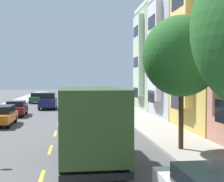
% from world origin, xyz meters
% --- Properties ---
extents(ground_plane, '(160.00, 160.00, 0.00)m').
position_xyz_m(ground_plane, '(0.00, 30.00, 0.00)').
color(ground_plane, '#4C4C4F').
extents(sidewalk_right, '(3.20, 120.00, 0.14)m').
position_xyz_m(sidewalk_right, '(7.10, 28.00, 0.07)').
color(sidewalk_right, '#99968E').
rests_on(sidewalk_right, ground_plane).
extents(lane_centerline_dashes, '(0.14, 47.20, 0.01)m').
position_xyz_m(lane_centerline_dashes, '(0.00, 24.50, 0.00)').
color(lane_centerline_dashes, yellow).
rests_on(lane_centerline_dashes, ground_plane).
extents(townhouse_fourth_dove_grey, '(10.69, 7.29, 11.51)m').
position_xyz_m(townhouse_fourth_dove_grey, '(13.64, 24.52, 5.56)').
color(townhouse_fourth_dove_grey, '#A8A8AD').
rests_on(townhouse_fourth_dove_grey, ground_plane).
extents(townhouse_fifth_sage, '(12.91, 7.29, 11.80)m').
position_xyz_m(townhouse_fifth_sage, '(14.75, 32.01, 5.70)').
color(townhouse_fifth_sage, '#99AD8E').
rests_on(townhouse_fifth_sage, ground_plane).
extents(street_tree_second, '(3.83, 3.83, 6.52)m').
position_xyz_m(street_tree_second, '(6.40, 10.79, 4.67)').
color(street_tree_second, '#47331E').
rests_on(street_tree_second, sidewalk_right).
extents(delivery_box_truck, '(2.55, 7.44, 3.20)m').
position_xyz_m(delivery_box_truck, '(1.80, 8.89, 1.84)').
color(delivery_box_truck, '#2D471E').
rests_on(delivery_box_truck, ground_plane).
extents(parked_hatchback_charcoal, '(1.75, 4.00, 1.50)m').
position_xyz_m(parked_hatchback_charcoal, '(4.45, 37.67, 0.76)').
color(parked_hatchback_charcoal, '#333338').
rests_on(parked_hatchback_charcoal, ground_plane).
extents(parked_hatchback_forest, '(1.79, 4.02, 1.50)m').
position_xyz_m(parked_hatchback_forest, '(-4.22, 45.54, 0.76)').
color(parked_hatchback_forest, '#194C28').
rests_on(parked_hatchback_forest, ground_plane).
extents(parked_wagon_orange, '(1.87, 4.72, 1.50)m').
position_xyz_m(parked_wagon_orange, '(-4.30, 21.41, 0.80)').
color(parked_wagon_orange, orange).
rests_on(parked_wagon_orange, ground_plane).
extents(parked_sedan_burgundy, '(1.89, 4.53, 1.43)m').
position_xyz_m(parked_sedan_burgundy, '(-4.31, 28.19, 0.75)').
color(parked_sedan_burgundy, maroon).
rests_on(parked_sedan_burgundy, ground_plane).
extents(parked_pickup_silver, '(2.11, 5.34, 1.73)m').
position_xyz_m(parked_pickup_silver, '(4.22, 22.73, 0.83)').
color(parked_pickup_silver, '#B2B5BA').
rests_on(parked_pickup_silver, ground_plane).
extents(parked_wagon_champagne, '(1.85, 4.71, 1.50)m').
position_xyz_m(parked_wagon_champagne, '(4.27, 43.58, 0.80)').
color(parked_wagon_champagne, tan).
rests_on(parked_wagon_champagne, ground_plane).
extents(parked_suv_black, '(2.08, 4.85, 1.93)m').
position_xyz_m(parked_suv_black, '(4.22, 49.57, 0.99)').
color(parked_suv_black, black).
rests_on(parked_suv_black, ground_plane).
extents(moving_navy_sedan, '(1.95, 4.80, 1.93)m').
position_xyz_m(moving_navy_sedan, '(-1.80, 35.51, 0.99)').
color(moving_navy_sedan, navy).
rests_on(moving_navy_sedan, ground_plane).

